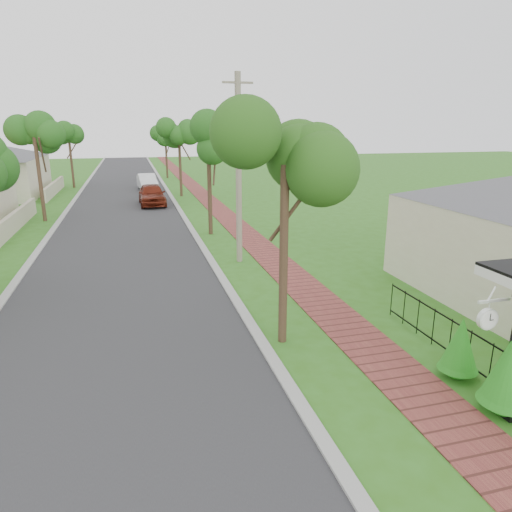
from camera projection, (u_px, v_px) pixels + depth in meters
name	position (u px, v px, depth m)	size (l,w,h in m)	color
ground	(275.00, 421.00, 8.77)	(160.00, 160.00, 0.00)	#306618
road	(123.00, 224.00, 26.58)	(7.00, 120.00, 0.02)	#28282B
kerb_right	(186.00, 220.00, 27.50)	(0.30, 120.00, 0.10)	#9E9E99
kerb_left	(56.00, 227.00, 25.66)	(0.30, 120.00, 0.10)	#9E9E99
sidewalk	(228.00, 218.00, 28.15)	(1.50, 120.00, 0.03)	brown
picket_fence	(491.00, 363.00, 9.86)	(0.03, 8.02, 1.00)	black
street_trees	(120.00, 140.00, 31.72)	(10.70, 37.65, 5.89)	#382619
parked_car_red	(152.00, 195.00, 32.59)	(1.79, 4.44, 1.51)	maroon
parked_car_white	(147.00, 182.00, 40.44)	(1.46, 4.20, 1.38)	white
near_tree	(285.00, 161.00, 10.77)	(2.28, 2.28, 5.86)	#382619
utility_pole	(239.00, 170.00, 18.12)	(1.20, 0.24, 7.46)	gray
station_clock	(488.00, 317.00, 8.70)	(0.71, 0.13, 0.61)	white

